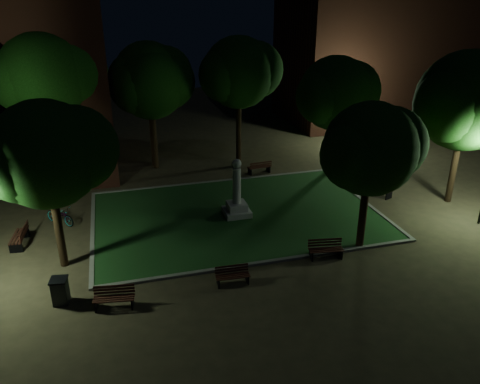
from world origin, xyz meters
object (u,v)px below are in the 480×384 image
at_px(bench_near_left, 232,276).
at_px(bench_far_side, 260,168).
at_px(bench_right_side, 378,189).
at_px(trash_bin, 60,291).
at_px(bicycle, 60,215).
at_px(bench_left_side, 20,237).
at_px(monument, 237,200).
at_px(bench_near_right, 326,249).
at_px(bench_west_near, 114,298).

height_order(bench_near_left, bench_far_side, bench_far_side).
distance_m(bench_near_left, bench_right_side, 12.68).
distance_m(trash_bin, bicycle, 7.25).
relative_size(bench_near_left, bench_left_side, 0.82).
xyz_separation_m(monument, bench_near_right, (2.77, -5.33, -0.55)).
xyz_separation_m(bench_west_near, bench_left_side, (-4.20, 6.23, 0.04)).
bearing_deg(bench_near_left, bench_left_side, 149.70).
xyz_separation_m(monument, bench_far_side, (3.20, 5.93, -0.55)).
xyz_separation_m(monument, bench_left_side, (-10.89, -0.29, -0.51)).
bearing_deg(bench_far_side, trash_bin, 37.54).
bearing_deg(trash_bin, bench_near_left, -4.37).
height_order(bench_right_side, bench_far_side, bench_right_side).
bearing_deg(bench_west_near, monument, 53.10).
bearing_deg(bench_left_side, bench_far_side, 119.14).
bearing_deg(bench_far_side, bench_right_side, 129.33).
xyz_separation_m(monument, bench_west_near, (-6.69, -6.52, -0.55)).
bearing_deg(bench_near_left, bench_near_right, 13.77).
bearing_deg(bicycle, bench_far_side, -26.86).
distance_m(bench_right_side, trash_bin, 18.64).
xyz_separation_m(bench_far_side, trash_bin, (-11.90, -11.62, 0.14)).
bearing_deg(bicycle, trash_bin, -132.22).
bearing_deg(bench_west_near, bench_near_left, 12.53).
xyz_separation_m(bench_near_right, bench_west_near, (-9.46, -1.20, -0.00)).
distance_m(monument, bicycle, 9.35).
bearing_deg(bench_right_side, trash_bin, 85.78).
bearing_deg(monument, trash_bin, -146.80).
bearing_deg(bicycle, bench_west_near, -118.95).
distance_m(bench_near_left, bicycle, 10.67).
xyz_separation_m(monument, bench_near_left, (-1.89, -6.21, -0.59)).
bearing_deg(monument, bench_left_side, -178.45).
xyz_separation_m(bench_near_right, bench_far_side, (0.44, 11.25, 0.00)).
xyz_separation_m(monument, bicycle, (-9.21, 1.54, -0.46)).
height_order(trash_bin, bicycle, trash_bin).
distance_m(bench_near_left, bench_west_near, 4.82).
xyz_separation_m(bench_west_near, bench_right_side, (15.60, 6.96, 0.04)).
relative_size(bench_west_near, bench_left_side, 0.93).
relative_size(bench_near_left, bench_near_right, 0.88).
bearing_deg(bench_right_side, bench_west_near, 90.63).
relative_size(trash_bin, bicycle, 0.57).
distance_m(bench_near_left, trash_bin, 6.83).
bearing_deg(trash_bin, bicycle, 94.07).
distance_m(bench_near_right, trash_bin, 11.47).
bearing_deg(bench_left_side, bench_right_side, 97.44).
height_order(bench_near_left, trash_bin, trash_bin).
xyz_separation_m(bench_right_side, bench_far_side, (-5.71, 5.49, -0.03)).
relative_size(monument, trash_bin, 2.94).
bearing_deg(bench_far_side, bench_near_right, 81.02).
xyz_separation_m(bench_left_side, bench_far_side, (14.10, 6.22, -0.03)).
bearing_deg(bench_right_side, bench_left_side, 68.71).
height_order(bench_near_right, bench_far_side, same).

